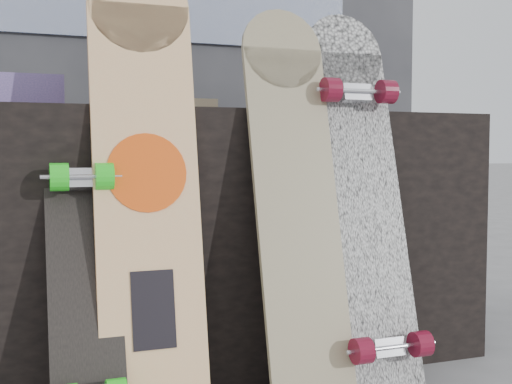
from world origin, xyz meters
name	(u,v)px	position (x,y,z in m)	size (l,w,h in m)	color
vendor_table	(227,236)	(0.00, 0.50, 0.40)	(1.60, 0.60, 0.80)	black
booth	(170,57)	(0.00, 1.35, 1.10)	(2.40, 0.22, 2.20)	#313236
merch_box_purple	(31,93)	(-0.60, 0.50, 0.85)	(0.18, 0.12, 0.10)	#433F82
merch_box_small	(284,99)	(0.24, 0.58, 0.86)	(0.14, 0.14, 0.12)	#433F82
merch_box_flat	(184,108)	(-0.10, 0.69, 0.83)	(0.22, 0.10, 0.06)	#D1B78C
longboard_geisha	(146,166)	(-0.33, 0.16, 0.64)	(0.27, 0.26, 1.21)	beige
longboard_celtic	(295,188)	(0.08, 0.12, 0.58)	(0.24, 0.29, 1.09)	beige
longboard_cascadia	(362,189)	(0.29, 0.13, 0.57)	(0.25, 0.37, 1.10)	white
skateboard_dark	(84,266)	(-0.49, 0.12, 0.40)	(0.18, 0.34, 0.78)	black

